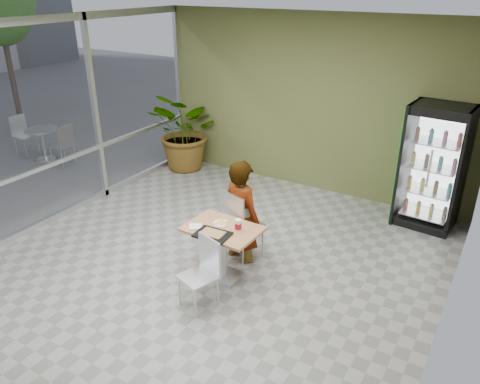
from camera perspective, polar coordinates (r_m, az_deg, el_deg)
name	(u,v)px	position (r m, az deg, el deg)	size (l,w,h in m)	color
ground	(200,273)	(6.54, -4.88, -9.80)	(7.00, 7.00, 0.00)	gray
room_envelope	(195,164)	(5.79, -5.45, 3.37)	(6.00, 7.00, 3.20)	beige
storefront_frame	(37,128)	(7.88, -23.48, 7.22)	(0.10, 7.00, 3.20)	silver
dining_table	(223,242)	(6.17, -2.11, -6.12)	(0.98, 0.70, 0.75)	tan
chair_far	(238,220)	(6.56, -0.26, -3.41)	(0.57, 0.57, 1.03)	silver
chair_near	(204,267)	(5.72, -4.43, -9.10)	(0.49, 0.50, 0.89)	silver
seated_woman	(242,220)	(6.59, 0.21, -3.40)	(0.66, 0.42, 1.78)	black
pizza_plate	(221,223)	(6.15, -2.33, -3.75)	(0.30, 0.25, 0.03)	white
soda_cup	(238,225)	(5.95, -0.22, -4.10)	(0.09, 0.09, 0.16)	white
napkin_stack	(195,227)	(6.09, -5.46, -4.23)	(0.16, 0.16, 0.02)	white
cafeteria_tray	(212,235)	(5.89, -3.37, -5.20)	(0.43, 0.32, 0.02)	black
beverage_fridge	(433,167)	(7.93, 22.44, 2.81)	(0.96, 0.77, 1.98)	black
potted_plant	(187,132)	(9.73, -6.49, 7.31)	(1.47, 1.27, 1.63)	#2C5F26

